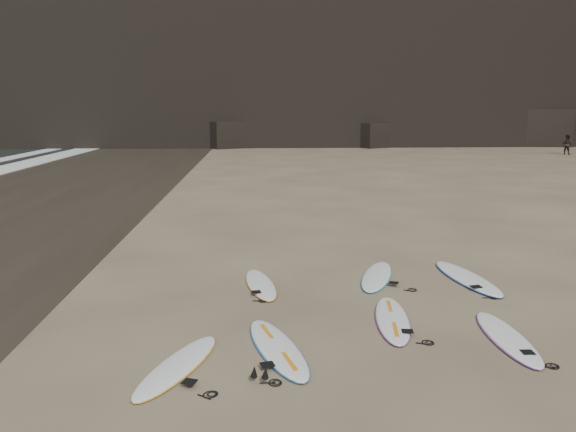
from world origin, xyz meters
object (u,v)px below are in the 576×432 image
surfboard_2 (392,319)px  surfboard_5 (261,284)px  surfboard_6 (377,276)px  surfboard_0 (178,365)px  person_b (567,144)px  surfboard_7 (467,277)px  surfboard_1 (277,347)px  surfboard_3 (507,337)px

surfboard_2 → surfboard_5: surfboard_2 is taller
surfboard_2 → surfboard_6: size_ratio=0.97×
surfboard_0 → surfboard_6: size_ratio=0.93×
person_b → surfboard_7: bearing=112.4°
surfboard_1 → surfboard_6: (2.38, 3.68, -0.00)m
surfboard_0 → surfboard_2: size_ratio=0.96×
surfboard_1 → surfboard_3: (3.78, 0.17, -0.00)m
surfboard_1 → surfboard_7: (4.34, 3.41, 0.01)m
surfboard_1 → surfboard_7: bearing=23.3°
surfboard_6 → person_b: person_b is taller
surfboard_3 → person_b: (21.21, 35.73, 0.79)m
surfboard_3 → surfboard_5: 5.05m
surfboard_3 → surfboard_7: surfboard_7 is taller
surfboard_1 → person_b: bearing=40.3°
surfboard_5 → person_b: bearing=43.5°
surfboard_6 → surfboard_2: bearing=-76.7°
surfboard_0 → surfboard_5: 3.98m
surfboard_3 → surfboard_7: bearing=82.0°
surfboard_5 → surfboard_7: size_ratio=0.81×
surfboard_2 → surfboard_3: bearing=-20.2°
surfboard_3 → surfboard_5: size_ratio=1.04×
surfboard_7 → surfboard_0: bearing=-153.3°
surfboard_1 → person_b: size_ratio=1.47×
surfboard_3 → surfboard_6: 3.78m
surfboard_7 → person_b: 38.50m
surfboard_3 → surfboard_7: size_ratio=0.85×
surfboard_0 → surfboard_7: size_ratio=0.82×
surfboard_2 → surfboard_3: 1.92m
surfboard_2 → surfboard_5: bearing=145.4°
surfboard_0 → surfboard_7: bearing=56.0°
surfboard_2 → surfboard_7: surfboard_7 is taller
surfboard_3 → person_b: bearing=61.2°
surfboard_3 → person_b: size_ratio=1.39×
surfboard_0 → surfboard_1: bearing=41.5°
surfboard_0 → surfboard_6: 5.71m
surfboard_2 → person_b: 41.67m
surfboard_6 → surfboard_7: 1.98m
surfboard_0 → surfboard_6: bearing=69.4°
surfboard_7 → person_b: size_ratio=1.64×
surfboard_5 → person_b: size_ratio=1.33×
surfboard_0 → surfboard_5: bearing=93.5°
surfboard_1 → person_b: (24.98, 35.90, 0.79)m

